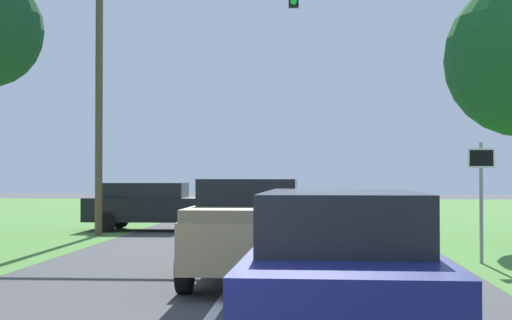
{
  "coord_description": "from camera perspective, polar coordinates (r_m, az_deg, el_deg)",
  "views": [
    {
      "loc": [
        1.36,
        -4.59,
        1.98
      ],
      "look_at": [
        -0.02,
        14.74,
        2.37
      ],
      "focal_mm": 51.93,
      "sensor_mm": 36.0,
      "label": 1
    }
  ],
  "objects": [
    {
      "name": "ground_plane",
      "position": [
        15.14,
        -1.13,
        -8.66
      ],
      "size": [
        120.0,
        120.0,
        0.0
      ],
      "primitive_type": "plane",
      "color": "#424244"
    },
    {
      "name": "pickup_truck_lead",
      "position": [
        13.8,
        -0.46,
        -5.34
      ],
      "size": [
        2.19,
        5.2,
        1.91
      ],
      "color": "tan",
      "rests_on": "ground_plane"
    },
    {
      "name": "red_suv_near",
      "position": [
        8.09,
        6.63,
        -8.41
      ],
      "size": [
        2.18,
        5.02,
        1.8
      ],
      "color": "navy",
      "rests_on": "ground_plane"
    },
    {
      "name": "keep_moving_sign",
      "position": [
        17.27,
        16.96,
        -1.95
      ],
      "size": [
        0.6,
        0.09,
        2.71
      ],
      "color": "gray",
      "rests_on": "ground_plane"
    },
    {
      "name": "crossing_suv_far",
      "position": [
        26.58,
        -8.07,
        -3.46
      ],
      "size": [
        4.66,
        2.22,
        1.7
      ],
      "color": "black",
      "rests_on": "ground_plane"
    },
    {
      "name": "traffic_light",
      "position": [
        24.49,
        -8.2,
        7.86
      ],
      "size": [
        7.18,
        0.4,
        8.96
      ],
      "color": "brown",
      "rests_on": "ground_plane"
    }
  ]
}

